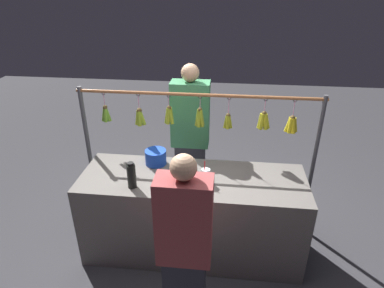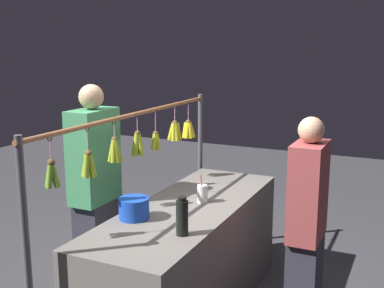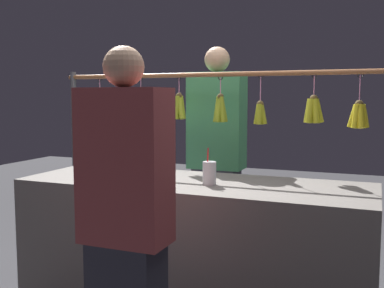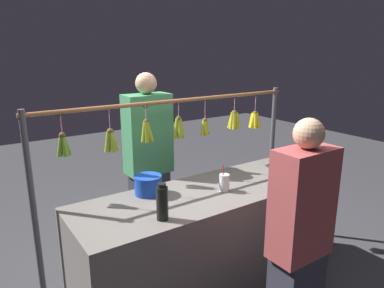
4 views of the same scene
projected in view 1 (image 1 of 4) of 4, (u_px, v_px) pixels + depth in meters
ground_plane at (193, 247)px, 3.45m from camera, size 12.00×12.00×0.00m
market_counter at (193, 214)px, 3.26m from camera, size 2.10×0.72×0.86m
display_rack at (202, 132)px, 3.32m from camera, size 2.41×0.13×1.55m
water_bottle at (132, 176)px, 2.88m from camera, size 0.08×0.08×0.25m
blue_bucket at (156, 157)px, 3.26m from camera, size 0.21×0.21×0.15m
drink_cup at (206, 176)px, 2.97m from camera, size 0.08×0.08×0.21m
vendor_person at (190, 141)px, 3.74m from camera, size 0.41×0.22×1.73m
customer_person at (185, 254)px, 2.33m from camera, size 0.37×0.20×1.57m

